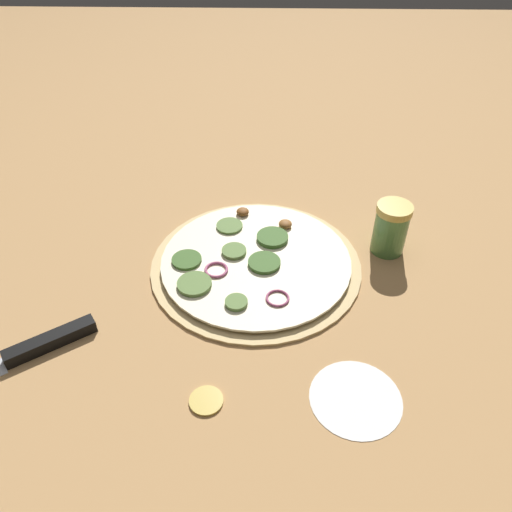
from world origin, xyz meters
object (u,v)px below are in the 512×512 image
(knife, at_px, (17,356))
(pizza, at_px, (255,262))
(loose_cap, at_px, (206,400))
(spice_jar, at_px, (391,228))

(knife, bearing_deg, pizza, 177.77)
(pizza, xyz_separation_m, knife, (0.30, 0.19, -0.00))
(knife, xyz_separation_m, loose_cap, (-0.25, 0.06, -0.00))
(spice_jar, xyz_separation_m, loose_cap, (0.26, 0.29, -0.04))
(knife, bearing_deg, spice_jar, 169.91)
(pizza, height_order, loose_cap, pizza)
(pizza, bearing_deg, loose_cap, 78.32)
(knife, xyz_separation_m, spice_jar, (-0.51, -0.24, 0.04))
(spice_jar, distance_m, loose_cap, 0.39)
(loose_cap, bearing_deg, spice_jar, -132.13)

